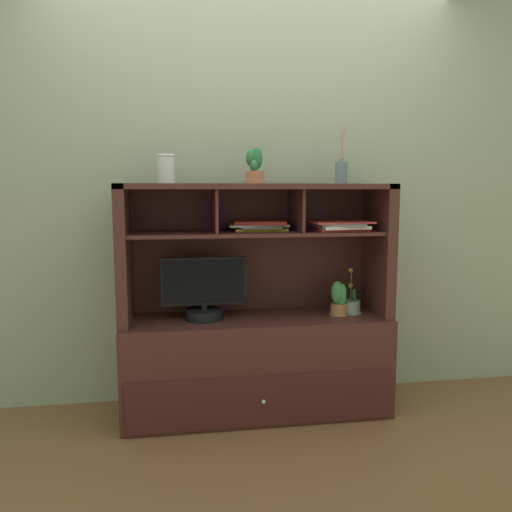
% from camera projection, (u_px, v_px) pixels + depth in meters
% --- Properties ---
extents(floor_plane, '(6.00, 6.00, 0.02)m').
position_uv_depth(floor_plane, '(256.00, 411.00, 3.05)').
color(floor_plane, brown).
rests_on(floor_plane, ground).
extents(back_wall, '(6.00, 0.02, 2.80)m').
position_uv_depth(back_wall, '(249.00, 175.00, 3.14)').
color(back_wall, '#9BAA89').
rests_on(back_wall, ground).
extents(media_console, '(1.54, 0.52, 1.34)m').
position_uv_depth(media_console, '(256.00, 342.00, 3.00)').
color(media_console, '#48231E').
rests_on(media_console, ground).
extents(tv_monitor, '(0.48, 0.21, 0.36)m').
position_uv_depth(tv_monitor, '(204.00, 293.00, 2.89)').
color(tv_monitor, black).
rests_on(tv_monitor, media_console).
extents(potted_orchid, '(0.13, 0.13, 0.27)m').
position_uv_depth(potted_orchid, '(351.00, 306.00, 3.06)').
color(potted_orchid, gray).
rests_on(potted_orchid, media_console).
extents(potted_fern, '(0.11, 0.11, 0.21)m').
position_uv_depth(potted_fern, '(339.00, 299.00, 3.00)').
color(potted_fern, '#B2754A').
rests_on(potted_fern, media_console).
extents(magazine_stack_left, '(0.35, 0.29, 0.06)m').
position_uv_depth(magazine_stack_left, '(259.00, 225.00, 2.96)').
color(magazine_stack_left, gold).
rests_on(magazine_stack_left, media_console).
extents(magazine_stack_centre, '(0.37, 0.27, 0.06)m').
position_uv_depth(magazine_stack_centre, '(340.00, 226.00, 2.92)').
color(magazine_stack_centre, '#AD2E2B').
rests_on(magazine_stack_centre, media_console).
extents(diffuser_bottle, '(0.07, 0.07, 0.33)m').
position_uv_depth(diffuser_bottle, '(341.00, 172.00, 2.94)').
color(diffuser_bottle, slate).
rests_on(diffuser_bottle, media_console).
extents(potted_succulent, '(0.12, 0.12, 0.21)m').
position_uv_depth(potted_succulent, '(255.00, 168.00, 2.89)').
color(potted_succulent, '#B87048').
rests_on(potted_succulent, media_console).
extents(ceramic_vase, '(0.10, 0.10, 0.16)m').
position_uv_depth(ceramic_vase, '(166.00, 169.00, 2.78)').
color(ceramic_vase, silver).
rests_on(ceramic_vase, media_console).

